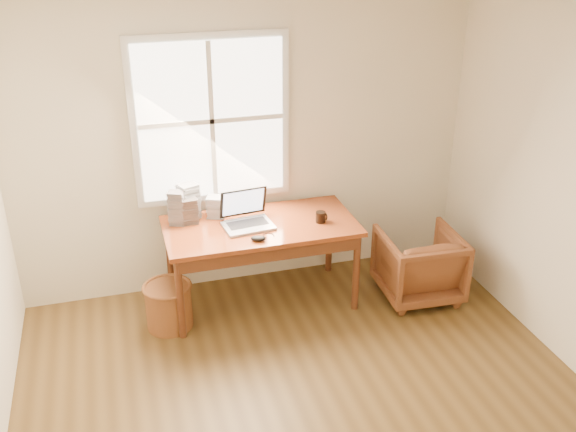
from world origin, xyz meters
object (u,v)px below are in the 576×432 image
desk (260,226)px  armchair (419,265)px  coffee_mug (321,217)px  laptop (248,212)px  wicker_stool (169,306)px  cd_stack_a (189,202)px

desk → armchair: size_ratio=2.37×
armchair → coffee_mug: 1.00m
armchair → laptop: size_ratio=1.73×
wicker_stool → coffee_mug: size_ratio=4.02×
desk → cd_stack_a: size_ratio=5.25×
coffee_mug → cd_stack_a: cd_stack_a is taller
armchair → wicker_stool: armchair is taller
desk → cd_stack_a: bearing=153.1°
wicker_stool → laptop: laptop is taller
armchair → laptop: bearing=-7.2°
desk → armchair: bearing=-12.2°
desk → wicker_stool: desk is taller
armchair → cd_stack_a: 2.07m
desk → laptop: bearing=-164.4°
coffee_mug → armchair: bearing=-35.3°
armchair → coffee_mug: size_ratio=7.25×
desk → coffee_mug: (0.49, -0.10, 0.07)m
desk → laptop: laptop is taller
laptop → coffee_mug: (0.60, -0.07, -0.09)m
armchair → wicker_stool: 2.18m
armchair → cd_stack_a: size_ratio=2.22×
desk → cd_stack_a: (-0.55, 0.28, 0.17)m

